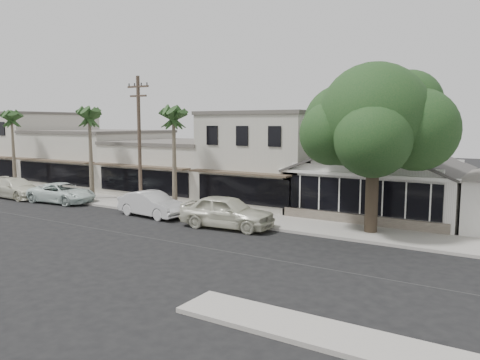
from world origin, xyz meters
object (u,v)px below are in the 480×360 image
Objects in this scene: car_3 at (16,188)px; car_2 at (62,193)px; car_1 at (152,204)px; utility_pole at (139,140)px; car_0 at (227,212)px; shade_tree at (374,122)px.

car_2 is at bearing -84.62° from car_3.
car_1 is 0.88× the size of car_3.
car_2 is (-7.44, -0.61, -4.05)m from utility_pole.
car_0 is 1.00× the size of car_3.
car_1 is 0.53× the size of shade_tree.
utility_pole is 4.47m from car_1.
car_0 is 1.13× the size of car_1.
car_1 reaches higher than car_3.
car_3 is 28.11m from shade_tree.
shade_tree reaches higher than car_1.
car_2 is (-9.24, 0.28, -0.06)m from car_1.
car_0 is at bearing -7.96° from utility_pole.
utility_pole reaches higher than car_3.
utility_pole is 1.69× the size of car_2.
shade_tree is (22.45, 2.60, 5.23)m from car_2.
car_0 is at bearing -86.59° from car_1.
utility_pole is 13.11m from car_3.
shade_tree reaches higher than car_0.
car_2 is 0.97× the size of car_3.
car_2 is at bearing 82.57° from car_0.
utility_pole is at bearing 76.36° from car_0.
car_0 is 5.90m from car_1.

